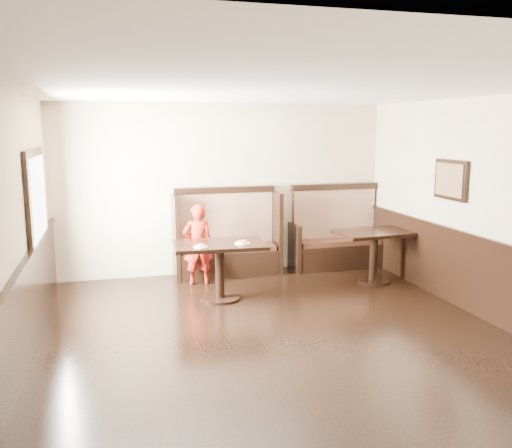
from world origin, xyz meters
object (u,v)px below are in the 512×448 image
object	(u,v)px
booth_main	(227,243)
booth_neighbor	(336,240)
table_main	(220,256)
table_neighbor	(374,244)
child	(198,245)

from	to	relation	value
booth_main	booth_neighbor	distance (m)	1.95
table_main	table_neighbor	size ratio (longest dim) A/B	1.08
booth_neighbor	table_main	bearing A→B (deg)	-151.04
booth_main	table_neighbor	distance (m)	2.38
table_neighbor	child	world-z (taller)	child
booth_main	table_neighbor	world-z (taller)	booth_main
booth_main	child	xyz separation A→B (m)	(-0.55, -0.45, 0.10)
booth_neighbor	booth_main	bearing A→B (deg)	179.95
table_main	child	bearing A→B (deg)	104.81
booth_main	table_main	xyz separation A→B (m)	(-0.37, -1.29, 0.10)
booth_neighbor	table_neighbor	distance (m)	1.05
child	table_neighbor	bearing A→B (deg)	171.07
table_main	child	size ratio (longest dim) A/B	1.05
booth_main	table_main	world-z (taller)	booth_main
table_neighbor	child	distance (m)	2.75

